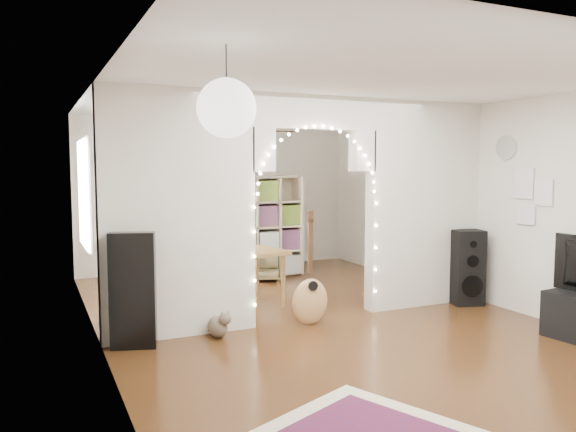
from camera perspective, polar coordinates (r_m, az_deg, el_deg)
name	(u,v)px	position (r m, az deg, el deg)	size (l,w,h in m)	color
floor	(313,318)	(7.02, 2.57, -10.29)	(7.50, 7.50, 0.00)	black
ceiling	(314,95)	(6.82, 2.67, 12.13)	(5.00, 7.50, 0.02)	white
wall_back	(219,194)	(10.26, -7.06, 2.20)	(5.00, 0.02, 2.70)	silver
wall_left	(97,216)	(6.07, -18.85, -0.04)	(0.02, 7.50, 2.70)	silver
wall_right	(473,203)	(8.24, 18.25, 1.27)	(0.02, 7.50, 2.70)	silver
divider_wall	(314,202)	(6.79, 2.62, 1.39)	(5.00, 0.20, 2.70)	silver
fairy_lights	(319,193)	(6.66, 3.14, 2.39)	(1.64, 0.04, 1.60)	#FFEABF
window	(84,194)	(7.85, -20.03, 2.14)	(0.04, 1.20, 1.40)	white
wall_clock	(507,148)	(7.79, 21.32, 6.49)	(0.31, 0.31, 0.03)	white
picture_frames	(530,196)	(7.52, 23.36, 1.91)	(0.02, 0.50, 0.70)	white
paper_lantern	(227,108)	(3.83, -6.25, 10.83)	(0.40, 0.40, 0.40)	white
ceiling_fan	(253,130)	(8.61, -3.55, 8.67)	(1.10, 1.10, 0.30)	gold
guitar_case	(133,291)	(5.97, -15.50, -7.32)	(0.46, 0.15, 1.20)	black
acoustic_guitar	(310,283)	(6.61, 2.26, -6.82)	(0.47, 0.21, 1.14)	tan
tabby_cat	(219,326)	(6.27, -7.06, -10.99)	(0.30, 0.48, 0.32)	brown
floor_speaker	(467,267)	(7.96, 17.73, -5.00)	(0.47, 0.44, 1.01)	black
bookcase	(254,227)	(9.34, -3.51, -1.12)	(1.66, 0.42, 1.70)	#C1AD8C
dining_table	(237,257)	(7.36, -5.23, -4.16)	(1.33, 1.01, 0.76)	brown
flower_vase	(237,244)	(7.34, -5.24, -2.86)	(0.18, 0.18, 0.19)	white
dining_chair_left	(267,267)	(9.19, -2.10, -5.22)	(0.46, 0.48, 0.43)	brown
dining_chair_right	(238,264)	(9.51, -5.12, -4.86)	(0.47, 0.48, 0.44)	brown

